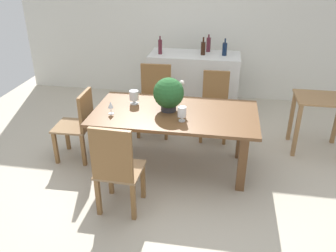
# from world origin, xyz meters

# --- Properties ---
(ground_plane) EXTENTS (7.04, 7.04, 0.00)m
(ground_plane) POSITION_xyz_m (0.00, 0.00, 0.00)
(ground_plane) COLOR #BCB29E
(back_wall) EXTENTS (6.40, 0.10, 2.60)m
(back_wall) POSITION_xyz_m (0.00, 2.60, 1.30)
(back_wall) COLOR silver
(back_wall) RESTS_ON ground
(dining_table) EXTENTS (1.92, 1.01, 0.74)m
(dining_table) POSITION_xyz_m (0.00, 0.07, 0.63)
(dining_table) COLOR brown
(dining_table) RESTS_ON ground
(chair_head_end) EXTENTS (0.45, 0.44, 0.91)m
(chair_head_end) POSITION_xyz_m (-1.21, 0.08, 0.51)
(chair_head_end) COLOR brown
(chair_head_end) RESTS_ON ground
(chair_far_left) EXTENTS (0.50, 0.49, 0.98)m
(chair_far_left) POSITION_xyz_m (-0.44, 1.03, 0.54)
(chair_far_left) COLOR brown
(chair_far_left) RESTS_ON ground
(chair_near_left) EXTENTS (0.46, 0.45, 1.01)m
(chair_near_left) POSITION_xyz_m (-0.44, -0.88, 0.55)
(chair_near_left) COLOR brown
(chair_near_left) RESTS_ON ground
(chair_far_right) EXTENTS (0.41, 0.46, 0.93)m
(chair_far_right) POSITION_xyz_m (0.43, 1.02, 0.51)
(chair_far_right) COLOR brown
(chair_far_right) RESTS_ON ground
(flower_centerpiece) EXTENTS (0.36, 0.36, 0.40)m
(flower_centerpiece) POSITION_xyz_m (-0.08, 0.10, 0.95)
(flower_centerpiece) COLOR #333338
(flower_centerpiece) RESTS_ON dining_table
(crystal_vase_left) EXTENTS (0.11, 0.11, 0.17)m
(crystal_vase_left) POSITION_xyz_m (-0.53, 0.23, 0.85)
(crystal_vase_left) COLOR silver
(crystal_vase_left) RESTS_ON dining_table
(crystal_vase_center_near) EXTENTS (0.10, 0.10, 0.17)m
(crystal_vase_center_near) POSITION_xyz_m (0.11, -0.16, 0.85)
(crystal_vase_center_near) COLOR silver
(crystal_vase_center_near) RESTS_ON dining_table
(wine_glass) EXTENTS (0.06, 0.06, 0.15)m
(wine_glass) POSITION_xyz_m (-0.72, -0.10, 0.85)
(wine_glass) COLOR silver
(wine_glass) RESTS_ON dining_table
(kitchen_counter) EXTENTS (1.42, 0.62, 0.97)m
(kitchen_counter) POSITION_xyz_m (0.05, 1.81, 0.49)
(kitchen_counter) COLOR silver
(kitchen_counter) RESTS_ON ground
(wine_bottle_amber) EXTENTS (0.07, 0.07, 0.27)m
(wine_bottle_amber) POSITION_xyz_m (0.25, 2.00, 1.09)
(wine_bottle_amber) COLOR #511E28
(wine_bottle_amber) RESTS_ON kitchen_counter
(wine_bottle_dark) EXTENTS (0.07, 0.07, 0.28)m
(wine_bottle_dark) POSITION_xyz_m (0.18, 1.79, 1.08)
(wine_bottle_dark) COLOR black
(wine_bottle_dark) RESTS_ON kitchen_counter
(wine_bottle_tall) EXTENTS (0.07, 0.07, 0.26)m
(wine_bottle_tall) POSITION_xyz_m (0.51, 1.81, 1.07)
(wine_bottle_tall) COLOR #0F1E38
(wine_bottle_tall) RESTS_ON kitchen_counter
(wine_bottle_green) EXTENTS (0.06, 0.06, 0.28)m
(wine_bottle_green) POSITION_xyz_m (-0.49, 1.73, 1.09)
(wine_bottle_green) COLOR #511E28
(wine_bottle_green) RESTS_ON kitchen_counter
(side_table) EXTENTS (0.68, 0.53, 0.76)m
(side_table) POSITION_xyz_m (1.80, 0.81, 0.57)
(side_table) COLOR olive
(side_table) RESTS_ON ground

